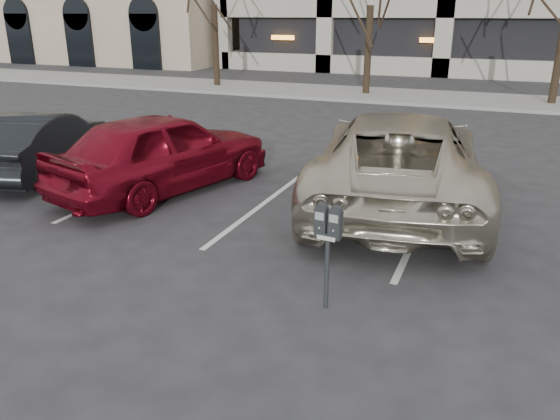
{
  "coord_description": "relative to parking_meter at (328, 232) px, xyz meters",
  "views": [
    {
      "loc": [
        2.42,
        -6.6,
        3.27
      ],
      "look_at": [
        -0.09,
        -0.49,
        0.87
      ],
      "focal_mm": 35.0,
      "sensor_mm": 36.0,
      "label": 1
    }
  ],
  "objects": [
    {
      "name": "ground",
      "position": [
        -0.77,
        1.17,
        -0.96
      ],
      "size": [
        140.0,
        140.0,
        0.0
      ],
      "primitive_type": "plane",
      "color": "#28282B",
      "rests_on": "ground"
    },
    {
      "name": "sidewalk",
      "position": [
        -0.77,
        17.17,
        -0.9
      ],
      "size": [
        80.0,
        4.0,
        0.12
      ],
      "primitive_type": "cube",
      "color": "gray",
      "rests_on": "ground"
    },
    {
      "name": "stall_lines",
      "position": [
        -2.17,
        3.47,
        -0.95
      ],
      "size": [
        16.9,
        5.2,
        0.0
      ],
      "color": "silver",
      "rests_on": "ground"
    },
    {
      "name": "parking_meter",
      "position": [
        0.0,
        0.0,
        0.0
      ],
      "size": [
        0.33,
        0.16,
        1.25
      ],
      "rotation": [
        0.0,
        0.0,
        -0.1
      ],
      "color": "black",
      "rests_on": "ground"
    },
    {
      "name": "suv_silver",
      "position": [
        0.03,
        4.0,
        -0.12
      ],
      "size": [
        3.68,
        6.37,
        1.68
      ],
      "rotation": [
        0.0,
        0.0,
        3.3
      ],
      "color": "beige",
      "rests_on": "ground"
    },
    {
      "name": "car_red",
      "position": [
        -4.28,
        3.13,
        -0.18
      ],
      "size": [
        2.98,
        4.87,
        1.55
      ],
      "primitive_type": "imported",
      "rotation": [
        0.0,
        0.0,
        2.87
      ],
      "color": "maroon",
      "rests_on": "ground"
    },
    {
      "name": "car_dark",
      "position": [
        -7.33,
        3.13,
        -0.29
      ],
      "size": [
        2.47,
        4.27,
        1.33
      ],
      "primitive_type": "imported",
      "rotation": [
        0.0,
        0.0,
        3.42
      ],
      "color": "black",
      "rests_on": "ground"
    }
  ]
}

